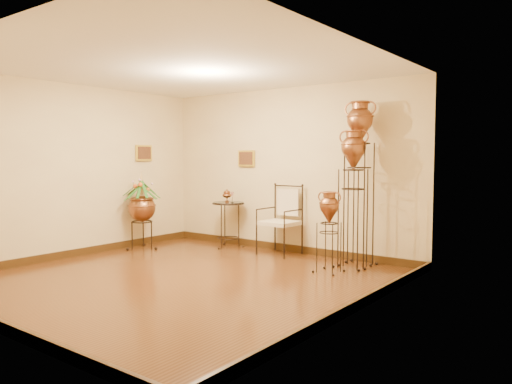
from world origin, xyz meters
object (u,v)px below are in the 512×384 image
Objects in this scene: armchair at (279,220)px; side_table at (228,224)px; planter_urn at (142,205)px; amphora_mid at (353,198)px; amphora_tall at (359,182)px.

armchair is 1.13m from side_table.
side_table is (-1.12, 0.00, -0.15)m from armchair.
side_table is (1.13, 1.03, -0.36)m from planter_urn.
amphora_mid is at bearing -3.22° from side_table.
side_table is (-2.52, 0.14, -0.60)m from amphora_mid.
amphora_tall is 1.76× the size of planter_urn.
armchair is at bearing 24.55° from planter_urn.
amphora_mid reaches higher than armchair.
amphora_tall is 1.58m from armchair.
planter_urn is 1.57m from side_table.
amphora_tall reaches higher than side_table.
amphora_mid is 1.98× the size of side_table.
amphora_tall reaches higher than armchair.
amphora_tall reaches higher than planter_urn.
amphora_tall is 2.13× the size of armchair.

